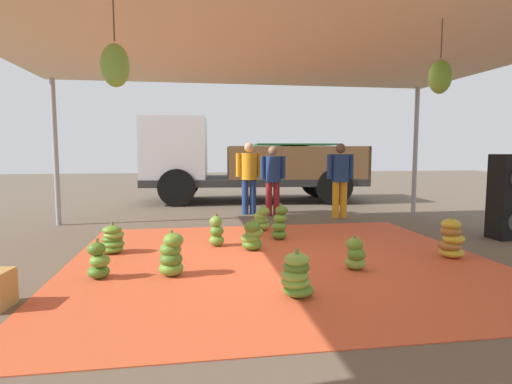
# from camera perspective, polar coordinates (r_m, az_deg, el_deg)

# --- Properties ---
(ground_plane) EXTENTS (40.00, 40.00, 0.00)m
(ground_plane) POSITION_cam_1_polar(r_m,az_deg,el_deg) (8.56, -0.87, -4.22)
(ground_plane) COLOR brown
(tarp_orange) EXTENTS (5.59, 5.13, 0.01)m
(tarp_orange) POSITION_cam_1_polar(r_m,az_deg,el_deg) (5.67, 3.46, -9.32)
(tarp_orange) COLOR #D1512D
(tarp_orange) RESTS_ON ground
(tent_canopy) EXTENTS (8.00, 7.00, 2.93)m
(tent_canopy) POSITION_cam_1_polar(r_m,az_deg,el_deg) (5.55, 3.87, 19.99)
(tent_canopy) COLOR #9EA0A5
(tent_canopy) RESTS_ON ground
(banana_bunch_0) EXTENTS (0.42, 0.43, 0.46)m
(banana_bunch_0) POSITION_cam_1_polar(r_m,az_deg,el_deg) (6.32, -19.15, -6.27)
(banana_bunch_0) COLOR #60932D
(banana_bunch_0) RESTS_ON tarp_orange
(banana_bunch_1) EXTENTS (0.42, 0.42, 0.46)m
(banana_bunch_1) POSITION_cam_1_polar(r_m,az_deg,el_deg) (6.15, -0.51, -6.14)
(banana_bunch_1) COLOR #518428
(banana_bunch_1) RESTS_ON tarp_orange
(banana_bunch_2) EXTENTS (0.44, 0.44, 0.58)m
(banana_bunch_2) POSITION_cam_1_polar(r_m,az_deg,el_deg) (6.31, 25.31, -5.97)
(banana_bunch_2) COLOR gold
(banana_bunch_2) RESTS_ON tarp_orange
(banana_bunch_3) EXTENTS (0.33, 0.32, 0.48)m
(banana_bunch_3) POSITION_cam_1_polar(r_m,az_deg,el_deg) (7.64, 0.81, -3.76)
(banana_bunch_3) COLOR #75A83D
(banana_bunch_3) RESTS_ON tarp_orange
(banana_bunch_4) EXTENTS (0.35, 0.35, 0.60)m
(banana_bunch_4) POSITION_cam_1_polar(r_m,az_deg,el_deg) (6.90, 3.31, -4.39)
(banana_bunch_4) COLOR #518428
(banana_bunch_4) RESTS_ON tarp_orange
(banana_bunch_5) EXTENTS (0.42, 0.42, 0.50)m
(banana_bunch_5) POSITION_cam_1_polar(r_m,az_deg,el_deg) (4.27, 5.60, -11.45)
(banana_bunch_5) COLOR #518428
(banana_bunch_5) RESTS_ON tarp_orange
(banana_bunch_6) EXTENTS (0.30, 0.30, 0.50)m
(banana_bunch_6) POSITION_cam_1_polar(r_m,az_deg,el_deg) (6.43, -5.47, -5.53)
(banana_bunch_6) COLOR #60932D
(banana_bunch_6) RESTS_ON tarp_orange
(banana_bunch_8) EXTENTS (0.39, 0.39, 0.54)m
(banana_bunch_8) POSITION_cam_1_polar(r_m,az_deg,el_deg) (5.01, -11.57, -8.59)
(banana_bunch_8) COLOR #60932D
(banana_bunch_8) RESTS_ON tarp_orange
(banana_bunch_9) EXTENTS (0.32, 0.34, 0.43)m
(banana_bunch_9) POSITION_cam_1_polar(r_m,az_deg,el_deg) (5.31, 13.53, -8.40)
(banana_bunch_9) COLOR #75A83D
(banana_bunch_9) RESTS_ON tarp_orange
(banana_bunch_10) EXTENTS (0.32, 0.33, 0.47)m
(banana_bunch_10) POSITION_cam_1_polar(r_m,az_deg,el_deg) (5.13, -20.87, -8.97)
(banana_bunch_10) COLOR #477523
(banana_bunch_10) RESTS_ON tarp_orange
(cargo_truck_main) EXTENTS (6.41, 2.68, 2.40)m
(cargo_truck_main) POSITION_cam_1_polar(r_m,az_deg,el_deg) (12.12, -1.84, 4.27)
(cargo_truck_main) COLOR #2D2D2D
(cargo_truck_main) RESTS_ON ground
(worker_0) EXTENTS (0.60, 0.37, 1.64)m
(worker_0) POSITION_cam_1_polar(r_m,az_deg,el_deg) (9.25, 11.51, 2.37)
(worker_0) COLOR orange
(worker_0) RESTS_ON ground
(worker_1) EXTENTS (0.61, 0.37, 1.66)m
(worker_1) POSITION_cam_1_polar(r_m,az_deg,el_deg) (9.59, -0.96, 2.68)
(worker_1) COLOR navy
(worker_1) RESTS_ON ground
(worker_2) EXTENTS (0.58, 0.35, 1.58)m
(worker_2) POSITION_cam_1_polar(r_m,az_deg,el_deg) (9.39, 2.33, 2.33)
(worker_2) COLOR maroon
(worker_2) RESTS_ON ground
(speaker_stack) EXTENTS (0.50, 0.44, 1.42)m
(speaker_stack) POSITION_cam_1_polar(r_m,az_deg,el_deg) (8.08, 31.39, -0.58)
(speaker_stack) COLOR black
(speaker_stack) RESTS_ON ground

